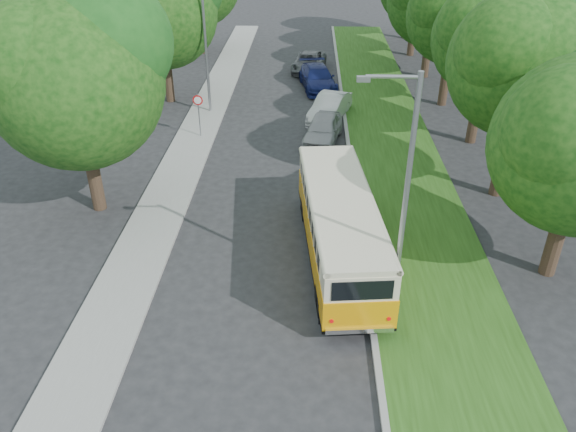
{
  "coord_description": "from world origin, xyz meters",
  "views": [
    {
      "loc": [
        1.47,
        -16.76,
        12.08
      ],
      "look_at": [
        0.76,
        1.11,
        1.5
      ],
      "focal_mm": 35.0,
      "sensor_mm": 36.0,
      "label": 1
    }
  ],
  "objects_px": {
    "car_white": "(330,107)",
    "car_blue": "(318,78)",
    "lamppost_near": "(403,196)",
    "car_grey": "(309,62)",
    "car_silver": "(323,129)",
    "vintage_bus": "(340,228)",
    "lamppost_far": "(204,44)"
  },
  "relations": [
    {
      "from": "vintage_bus",
      "to": "car_white",
      "type": "xyz_separation_m",
      "value": [
        0.03,
        14.66,
        -0.63
      ]
    },
    {
      "from": "lamppost_far",
      "to": "vintage_bus",
      "type": "xyz_separation_m",
      "value": [
        7.36,
        -15.45,
        -2.76
      ]
    },
    {
      "from": "lamppost_near",
      "to": "vintage_bus",
      "type": "height_order",
      "value": "lamppost_near"
    },
    {
      "from": "lamppost_far",
      "to": "car_grey",
      "type": "xyz_separation_m",
      "value": [
        6.08,
        9.17,
        -3.46
      ]
    },
    {
      "from": "car_silver",
      "to": "car_blue",
      "type": "height_order",
      "value": "car_blue"
    },
    {
      "from": "car_silver",
      "to": "car_white",
      "type": "bearing_deg",
      "value": 93.48
    },
    {
      "from": "lamppost_near",
      "to": "car_white",
      "type": "xyz_separation_m",
      "value": [
        -1.51,
        17.7,
        -3.65
      ]
    },
    {
      "from": "vintage_bus",
      "to": "car_grey",
      "type": "xyz_separation_m",
      "value": [
        -1.28,
        24.62,
        -0.69
      ]
    },
    {
      "from": "lamppost_far",
      "to": "car_blue",
      "type": "height_order",
      "value": "lamppost_far"
    },
    {
      "from": "lamppost_near",
      "to": "car_blue",
      "type": "xyz_separation_m",
      "value": [
        -2.2,
        23.4,
        -3.62
      ]
    },
    {
      "from": "lamppost_far",
      "to": "car_silver",
      "type": "relative_size",
      "value": 1.74
    },
    {
      "from": "lamppost_near",
      "to": "car_silver",
      "type": "height_order",
      "value": "lamppost_near"
    },
    {
      "from": "car_blue",
      "to": "vintage_bus",
      "type": "bearing_deg",
      "value": -97.79
    },
    {
      "from": "lamppost_near",
      "to": "car_white",
      "type": "height_order",
      "value": "lamppost_near"
    },
    {
      "from": "vintage_bus",
      "to": "car_grey",
      "type": "relative_size",
      "value": 1.92
    },
    {
      "from": "car_silver",
      "to": "car_white",
      "type": "height_order",
      "value": "car_silver"
    },
    {
      "from": "lamppost_near",
      "to": "vintage_bus",
      "type": "distance_m",
      "value": 4.55
    },
    {
      "from": "car_silver",
      "to": "car_white",
      "type": "xyz_separation_m",
      "value": [
        0.47,
        3.55,
        -0.01
      ]
    },
    {
      "from": "car_white",
      "to": "car_blue",
      "type": "bearing_deg",
      "value": 116.05
    },
    {
      "from": "lamppost_near",
      "to": "car_silver",
      "type": "bearing_deg",
      "value": 97.97
    },
    {
      "from": "car_white",
      "to": "car_grey",
      "type": "distance_m",
      "value": 10.05
    },
    {
      "from": "vintage_bus",
      "to": "car_white",
      "type": "distance_m",
      "value": 14.67
    },
    {
      "from": "vintage_bus",
      "to": "car_blue",
      "type": "bearing_deg",
      "value": 86.14
    },
    {
      "from": "lamppost_near",
      "to": "car_grey",
      "type": "distance_m",
      "value": 28.06
    },
    {
      "from": "vintage_bus",
      "to": "car_silver",
      "type": "bearing_deg",
      "value": 86.55
    },
    {
      "from": "car_blue",
      "to": "car_white",
      "type": "bearing_deg",
      "value": -92.78
    },
    {
      "from": "car_blue",
      "to": "car_grey",
      "type": "xyz_separation_m",
      "value": [
        -0.62,
        4.27,
        -0.09
      ]
    },
    {
      "from": "lamppost_far",
      "to": "car_white",
      "type": "height_order",
      "value": "lamppost_far"
    },
    {
      "from": "car_silver",
      "to": "car_blue",
      "type": "distance_m",
      "value": 9.25
    },
    {
      "from": "car_grey",
      "to": "car_blue",
      "type": "bearing_deg",
      "value": -73.85
    },
    {
      "from": "car_white",
      "to": "car_grey",
      "type": "relative_size",
      "value": 0.92
    },
    {
      "from": "lamppost_far",
      "to": "vintage_bus",
      "type": "relative_size",
      "value": 0.82
    }
  ]
}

